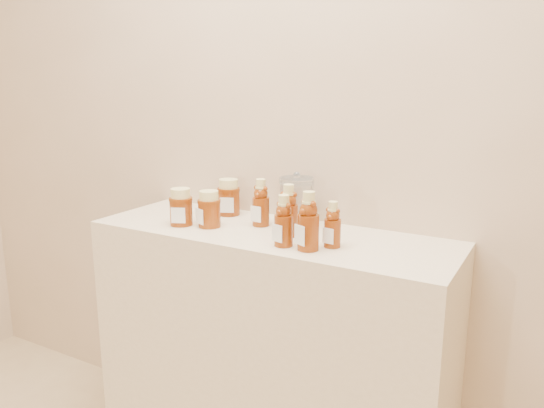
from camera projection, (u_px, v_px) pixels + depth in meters
The scene contains 11 objects.
wall_back at pixel (299, 88), 1.78m from camera, with size 3.50×0.02×2.70m, color tan.
display_table at pixel (270, 358), 1.81m from camera, with size 1.20×0.40×0.90m, color beige.
bear_bottle_back_left at pixel (261, 199), 1.76m from camera, with size 0.06×0.06×0.18m, color #662408, non-canonical shape.
bear_bottle_back_mid at pixel (289, 207), 1.64m from camera, with size 0.06×0.06×0.19m, color #662408, non-canonical shape.
bear_bottle_back_right at pixel (333, 221), 1.53m from camera, with size 0.05×0.05×0.15m, color #662408, non-canonical shape.
bear_bottle_front_left at pixel (284, 217), 1.54m from camera, with size 0.06×0.06×0.17m, color #662408, non-canonical shape.
bear_bottle_front_right at pixel (309, 217), 1.50m from camera, with size 0.07×0.07×0.19m, color #662408, non-canonical shape.
honey_jar_left at pixel (181, 207), 1.77m from camera, with size 0.08×0.08×0.12m, color #662408, non-canonical shape.
honey_jar_back at pixel (229, 197), 1.91m from camera, with size 0.08×0.08×0.13m, color #662408, non-canonical shape.
honey_jar_front at pixel (209, 209), 1.75m from camera, with size 0.08×0.08×0.12m, color #662408, non-canonical shape.
glass_canister at pixel (296, 200), 1.75m from camera, with size 0.12×0.12×0.18m, color white, non-canonical shape.
Camera 1 is at (0.82, 0.12, 1.37)m, focal length 35.00 mm.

